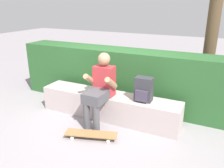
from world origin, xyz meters
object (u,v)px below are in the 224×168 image
Objects in this scene: bench_main at (109,106)px; person_skater at (100,87)px; backpack_on_bench at (144,90)px; skateboard_near_person at (91,134)px.

person_skater is at bearing -101.37° from bench_main.
person_skater is 3.01× the size of backpack_on_bench.
person_skater is 0.72m from backpack_on_bench.
backpack_on_bench reaches higher than bench_main.
skateboard_near_person is at bearing -127.74° from backpack_on_bench.
bench_main is 2.13× the size of person_skater.
skateboard_near_person is at bearing -84.30° from bench_main.
person_skater is 1.46× the size of skateboard_near_person.
bench_main is 0.77m from backpack_on_bench.
backpack_on_bench reaches higher than skateboard_near_person.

